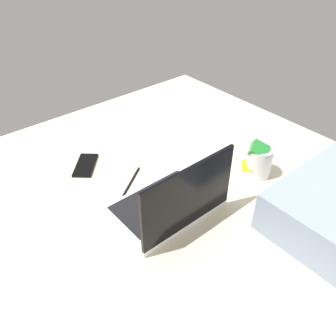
# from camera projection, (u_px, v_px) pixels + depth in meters

# --- Properties ---
(bed_mattress) EXTENTS (1.80, 1.40, 0.18)m
(bed_mattress) POSITION_uv_depth(u_px,v_px,m) (125.00, 231.00, 1.13)
(bed_mattress) COLOR beige
(bed_mattress) RESTS_ON ground
(laptop) EXTENTS (0.33, 0.23, 0.23)m
(laptop) POSITION_uv_depth(u_px,v_px,m) (170.00, 204.00, 1.05)
(laptop) COLOR silver
(laptop) RESTS_ON bed_mattress
(snack_cup) EXTENTS (0.10, 0.09, 0.15)m
(snack_cup) POSITION_uv_depth(u_px,v_px,m) (258.00, 160.00, 1.20)
(snack_cup) COLOR silver
(snack_cup) RESTS_ON bed_mattress
(cell_phone) EXTENTS (0.14, 0.15, 0.01)m
(cell_phone) POSITION_uv_depth(u_px,v_px,m) (86.00, 165.00, 1.27)
(cell_phone) COLOR black
(cell_phone) RESTS_ON bed_mattress
(charger_cable) EXTENTS (0.14, 0.10, 0.01)m
(charger_cable) POSITION_uv_depth(u_px,v_px,m) (131.00, 182.00, 1.19)
(charger_cable) COLOR black
(charger_cable) RESTS_ON bed_mattress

